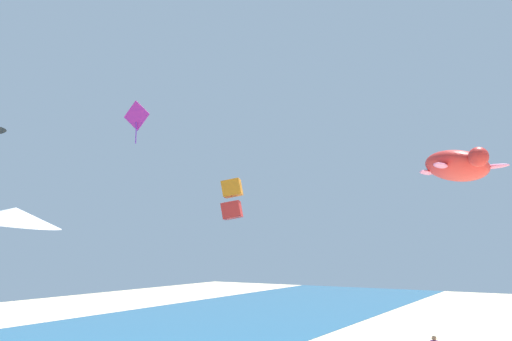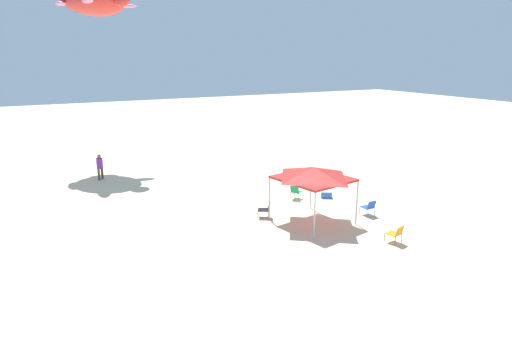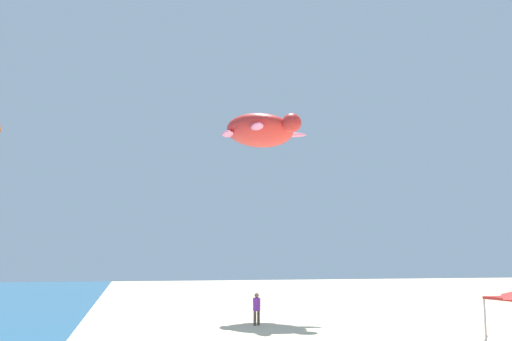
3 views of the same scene
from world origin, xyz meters
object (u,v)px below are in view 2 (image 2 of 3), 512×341
canopy_tent (313,174)px  folding_chair_left_of_tent (296,191)px  folding_chair_facing_ocean (266,208)px  person_near_umbrella (100,165)px  folding_chair_near_cooler (369,206)px  folding_chair_right_of_tent (396,233)px  kite_turtle_red (93,1)px  cooler_box (327,194)px

canopy_tent → folding_chair_left_of_tent: canopy_tent is taller
folding_chair_facing_ocean → person_near_umbrella: size_ratio=0.49×
folding_chair_left_of_tent → person_near_umbrella: (9.24, 8.95, 0.51)m
folding_chair_near_cooler → folding_chair_facing_ocean: (2.16, 4.71, 0.00)m
folding_chair_near_cooler → folding_chair_right_of_tent: (-3.14, 1.29, 0.00)m
folding_chair_left_of_tent → folding_chair_facing_ocean: 3.37m
kite_turtle_red → folding_chair_left_of_tent: bearing=-5.8°
folding_chair_near_cooler → person_near_umbrella: 17.00m
cooler_box → person_near_umbrella: (9.82, 10.63, 0.78)m
person_near_umbrella → folding_chair_facing_ocean: bearing=-99.5°
folding_chair_near_cooler → kite_turtle_red: kite_turtle_red is taller
folding_chair_right_of_tent → cooler_box: 6.57m
person_near_umbrella → kite_turtle_red: (3.89, -1.08, 10.28)m
kite_turtle_red → person_near_umbrella: bearing=-52.2°
folding_chair_facing_ocean → person_near_umbrella: person_near_umbrella is taller
folding_chair_right_of_tent → cooler_box: folding_chair_right_of_tent is taller
folding_chair_facing_ocean → folding_chair_right_of_tent: bearing=61.8°
folding_chair_facing_ocean → person_near_umbrella: (10.98, 6.07, 0.51)m
person_near_umbrella → kite_turtle_red: size_ratio=0.28×
cooler_box → folding_chair_left_of_tent: bearing=70.7°
person_near_umbrella → folding_chair_left_of_tent: bearing=-84.3°
folding_chair_left_of_tent → canopy_tent: bearing=128.2°
folding_chair_right_of_tent → person_near_umbrella: (16.28, 9.48, 0.51)m
cooler_box → person_near_umbrella: size_ratio=0.44×
person_near_umbrella → folding_chair_right_of_tent: bearing=-98.2°
folding_chair_near_cooler → folding_chair_facing_ocean: bearing=-27.2°
folding_chair_facing_ocean → kite_turtle_red: size_ratio=0.14×
cooler_box → kite_turtle_red: size_ratio=0.12×
folding_chair_left_of_tent → folding_chair_right_of_tent: 7.07m
folding_chair_left_of_tent → kite_turtle_red: (13.13, 7.87, 10.79)m
folding_chair_near_cooler → folding_chair_right_of_tent: bearing=65.0°
canopy_tent → folding_chair_facing_ocean: size_ratio=4.39×
kite_turtle_red → folding_chair_right_of_tent: bearing=-14.1°
canopy_tent → folding_chair_left_of_tent: bearing=-19.7°
folding_chair_near_cooler → folding_chair_facing_ocean: same height
canopy_tent → folding_chair_right_of_tent: 4.56m
folding_chair_right_of_tent → folding_chair_facing_ocean: same height
folding_chair_right_of_tent → kite_turtle_red: 24.37m
folding_chair_near_cooler → person_near_umbrella: bearing=-53.2°
folding_chair_near_cooler → kite_turtle_red: (17.03, 9.70, 10.79)m
canopy_tent → cooler_box: (2.70, -2.86, -2.21)m
folding_chair_left_of_tent → person_near_umbrella: 12.87m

